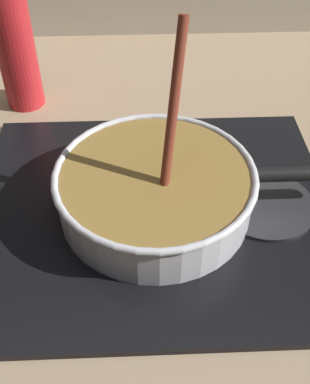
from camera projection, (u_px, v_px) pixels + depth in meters
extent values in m
cube|color=#9E8466|center=(177.00, 304.00, 0.67)|extent=(2.40, 1.60, 0.04)
cube|color=black|center=(155.00, 211.00, 0.76)|extent=(0.56, 0.48, 0.01)
torus|color=#592D0C|center=(155.00, 207.00, 0.75)|extent=(0.17, 0.17, 0.01)
cylinder|color=#262628|center=(265.00, 204.00, 0.76)|extent=(0.16, 0.16, 0.01)
cylinder|color=silver|center=(155.00, 192.00, 0.73)|extent=(0.29, 0.29, 0.07)
cylinder|color=olive|center=(155.00, 190.00, 0.73)|extent=(0.28, 0.28, 0.07)
torus|color=silver|center=(155.00, 174.00, 0.71)|extent=(0.30, 0.30, 0.01)
cylinder|color=black|center=(305.00, 174.00, 0.72)|extent=(0.16, 0.02, 0.02)
cylinder|color=#EDD88C|center=(145.00, 139.00, 0.79)|extent=(0.03, 0.03, 0.01)
cylinder|color=beige|center=(188.00, 190.00, 0.70)|extent=(0.04, 0.04, 0.01)
cylinder|color=beige|center=(129.00, 194.00, 0.69)|extent=(0.04, 0.04, 0.01)
cylinder|color=#E5CC7A|center=(88.00, 207.00, 0.67)|extent=(0.03, 0.03, 0.01)
cylinder|color=#EDD88C|center=(119.00, 220.00, 0.65)|extent=(0.03, 0.03, 0.01)
cylinder|color=maroon|center=(176.00, 112.00, 0.64)|extent=(0.04, 0.08, 0.24)
cube|color=brown|center=(166.00, 193.00, 0.70)|extent=(0.04, 0.05, 0.01)
cylinder|color=red|center=(16.00, 51.00, 0.92)|extent=(0.07, 0.07, 0.23)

